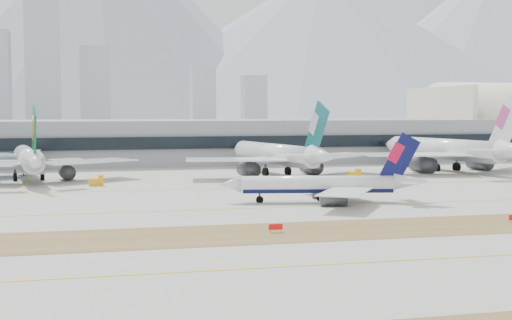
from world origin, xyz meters
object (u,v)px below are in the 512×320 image
object	(u,v)px
taxiing_airliner	(325,185)
widebody_cathay	(278,156)
terminal	(182,141)
widebody_eva	(29,161)
widebody_china_air	(449,151)

from	to	relation	value
taxiing_airliner	widebody_cathay	world-z (taller)	widebody_cathay
widebody_cathay	taxiing_airliner	bearing A→B (deg)	161.00
widebody_cathay	terminal	distance (m)	59.77
taxiing_airliner	widebody_eva	bearing A→B (deg)	-32.96
terminal	widebody_eva	bearing A→B (deg)	-130.54
widebody_eva	terminal	world-z (taller)	widebody_eva
widebody_china_air	terminal	size ratio (longest dim) A/B	0.23
widebody_cathay	terminal	size ratio (longest dim) A/B	0.21
taxiing_airliner	terminal	xyz separation A→B (m)	(-13.80, 114.81, 4.05)
widebody_cathay	terminal	bearing A→B (deg)	6.50
widebody_china_air	widebody_eva	bearing A→B (deg)	77.74
widebody_china_air	terminal	world-z (taller)	widebody_china_air
widebody_eva	widebody_cathay	distance (m)	67.76
taxiing_airliner	widebody_cathay	distance (m)	58.86
taxiing_airliner	widebody_cathay	xyz separation A→B (m)	(6.14, 58.50, 2.20)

